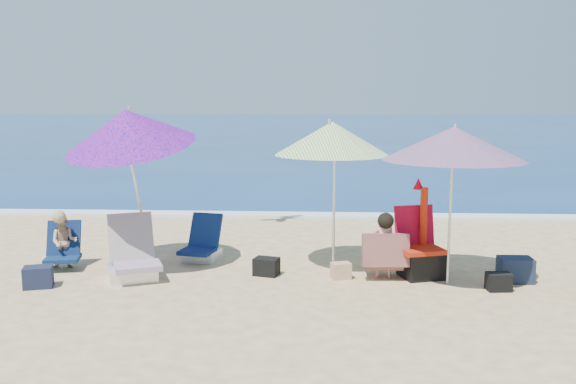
{
  "coord_description": "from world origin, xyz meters",
  "views": [
    {
      "loc": [
        0.13,
        -7.06,
        2.32
      ],
      "look_at": [
        -0.3,
        1.0,
        1.1
      ],
      "focal_mm": 38.7,
      "sensor_mm": 36.0,
      "label": 1
    }
  ],
  "objects_px": {
    "person_center": "(384,247)",
    "person_left": "(64,242)",
    "camp_chair_left": "(420,256)",
    "umbrella_blue": "(128,128)",
    "chair_navy": "(202,248)",
    "furled_umbrella": "(422,222)",
    "chair_rainbow": "(133,262)",
    "umbrella_striped": "(332,138)",
    "umbrella_turquoise": "(454,144)"
  },
  "relations": [
    {
      "from": "person_center",
      "to": "person_left",
      "type": "height_order",
      "value": "person_center"
    },
    {
      "from": "person_left",
      "to": "camp_chair_left",
      "type": "bearing_deg",
      "value": -2.11
    },
    {
      "from": "umbrella_blue",
      "to": "chair_navy",
      "type": "distance_m",
      "value": 2.04
    },
    {
      "from": "furled_umbrella",
      "to": "person_left",
      "type": "distance_m",
      "value": 4.87
    },
    {
      "from": "furled_umbrella",
      "to": "chair_rainbow",
      "type": "distance_m",
      "value": 3.81
    },
    {
      "from": "chair_navy",
      "to": "camp_chair_left",
      "type": "distance_m",
      "value": 3.11
    },
    {
      "from": "furled_umbrella",
      "to": "chair_rainbow",
      "type": "bearing_deg",
      "value": -174.57
    },
    {
      "from": "umbrella_blue",
      "to": "chair_rainbow",
      "type": "bearing_deg",
      "value": -72.96
    },
    {
      "from": "umbrella_striped",
      "to": "chair_rainbow",
      "type": "bearing_deg",
      "value": -167.83
    },
    {
      "from": "umbrella_blue",
      "to": "furled_umbrella",
      "type": "xyz_separation_m",
      "value": [
        3.87,
        -0.02,
        -1.22
      ]
    },
    {
      "from": "umbrella_striped",
      "to": "person_left",
      "type": "xyz_separation_m",
      "value": [
        -3.67,
        -0.11,
        -1.42
      ]
    },
    {
      "from": "chair_rainbow",
      "to": "camp_chair_left",
      "type": "xyz_separation_m",
      "value": [
        3.73,
        0.26,
        0.06
      ]
    },
    {
      "from": "umbrella_blue",
      "to": "person_center",
      "type": "bearing_deg",
      "value": -3.54
    },
    {
      "from": "umbrella_striped",
      "to": "umbrella_blue",
      "type": "height_order",
      "value": "umbrella_blue"
    },
    {
      "from": "umbrella_turquoise",
      "to": "chair_navy",
      "type": "distance_m",
      "value": 3.83
    },
    {
      "from": "camp_chair_left",
      "to": "umbrella_turquoise",
      "type": "bearing_deg",
      "value": -43.28
    },
    {
      "from": "camp_chair_left",
      "to": "person_left",
      "type": "height_order",
      "value": "camp_chair_left"
    },
    {
      "from": "umbrella_turquoise",
      "to": "umbrella_blue",
      "type": "distance_m",
      "value": 4.18
    },
    {
      "from": "umbrella_blue",
      "to": "person_left",
      "type": "distance_m",
      "value": 1.84
    },
    {
      "from": "umbrella_blue",
      "to": "chair_rainbow",
      "type": "xyz_separation_m",
      "value": [
        0.11,
        -0.37,
        -1.71
      ]
    },
    {
      "from": "umbrella_striped",
      "to": "camp_chair_left",
      "type": "relative_size",
      "value": 2.21
    },
    {
      "from": "chair_rainbow",
      "to": "person_left",
      "type": "bearing_deg",
      "value": 158.11
    },
    {
      "from": "umbrella_turquoise",
      "to": "chair_navy",
      "type": "relative_size",
      "value": 2.75
    },
    {
      "from": "umbrella_blue",
      "to": "chair_rainbow",
      "type": "relative_size",
      "value": 2.58
    },
    {
      "from": "person_center",
      "to": "camp_chair_left",
      "type": "bearing_deg",
      "value": 11.37
    },
    {
      "from": "furled_umbrella",
      "to": "camp_chair_left",
      "type": "height_order",
      "value": "furled_umbrella"
    },
    {
      "from": "person_center",
      "to": "person_left",
      "type": "bearing_deg",
      "value": 176.37
    },
    {
      "from": "umbrella_turquoise",
      "to": "chair_navy",
      "type": "height_order",
      "value": "umbrella_turquoise"
    },
    {
      "from": "umbrella_striped",
      "to": "furled_umbrella",
      "type": "xyz_separation_m",
      "value": [
        1.19,
        -0.2,
        -1.08
      ]
    },
    {
      "from": "umbrella_turquoise",
      "to": "camp_chair_left",
      "type": "xyz_separation_m",
      "value": [
        -0.31,
        0.29,
        -1.49
      ]
    },
    {
      "from": "umbrella_blue",
      "to": "person_center",
      "type": "relative_size",
      "value": 2.71
    },
    {
      "from": "chair_navy",
      "to": "person_left",
      "type": "bearing_deg",
      "value": -163.24
    },
    {
      "from": "umbrella_striped",
      "to": "person_center",
      "type": "xyz_separation_m",
      "value": [
        0.68,
        -0.39,
        -1.37
      ]
    },
    {
      "from": "chair_navy",
      "to": "person_center",
      "type": "xyz_separation_m",
      "value": [
        2.54,
        -0.82,
        0.25
      ]
    },
    {
      "from": "chair_navy",
      "to": "umbrella_turquoise",
      "type": "bearing_deg",
      "value": -16.94
    },
    {
      "from": "umbrella_striped",
      "to": "chair_navy",
      "type": "bearing_deg",
      "value": 166.97
    },
    {
      "from": "chair_navy",
      "to": "camp_chair_left",
      "type": "xyz_separation_m",
      "value": [
        3.02,
        -0.72,
        0.1
      ]
    },
    {
      "from": "umbrella_turquoise",
      "to": "furled_umbrella",
      "type": "height_order",
      "value": "umbrella_turquoise"
    },
    {
      "from": "umbrella_striped",
      "to": "furled_umbrella",
      "type": "bearing_deg",
      "value": -9.43
    },
    {
      "from": "chair_navy",
      "to": "person_center",
      "type": "bearing_deg",
      "value": -17.91
    },
    {
      "from": "furled_umbrella",
      "to": "person_center",
      "type": "xyz_separation_m",
      "value": [
        -0.51,
        -0.19,
        -0.29
      ]
    },
    {
      "from": "chair_rainbow",
      "to": "umbrella_striped",
      "type": "bearing_deg",
      "value": 12.17
    },
    {
      "from": "chair_navy",
      "to": "umbrella_blue",
      "type": "bearing_deg",
      "value": -143.45
    },
    {
      "from": "chair_rainbow",
      "to": "person_left",
      "type": "height_order",
      "value": "person_left"
    },
    {
      "from": "umbrella_turquoise",
      "to": "umbrella_striped",
      "type": "relative_size",
      "value": 0.98
    },
    {
      "from": "chair_navy",
      "to": "furled_umbrella",
      "type": "bearing_deg",
      "value": -11.64
    },
    {
      "from": "person_left",
      "to": "person_center",
      "type": "bearing_deg",
      "value": -3.63
    },
    {
      "from": "umbrella_striped",
      "to": "camp_chair_left",
      "type": "bearing_deg",
      "value": -14.12
    },
    {
      "from": "chair_rainbow",
      "to": "person_center",
      "type": "distance_m",
      "value": 3.26
    },
    {
      "from": "umbrella_striped",
      "to": "chair_rainbow",
      "type": "xyz_separation_m",
      "value": [
        -2.57,
        -0.55,
        -1.58
      ]
    }
  ]
}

